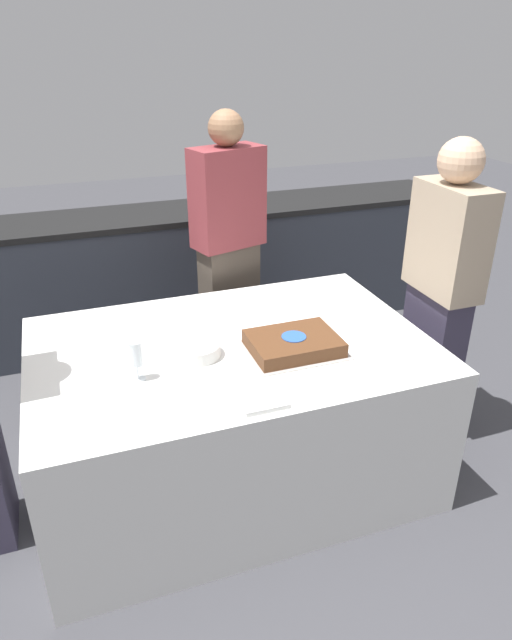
{
  "coord_description": "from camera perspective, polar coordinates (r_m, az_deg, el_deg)",
  "views": [
    {
      "loc": [
        -0.65,
        -2.17,
        2.0
      ],
      "look_at": [
        0.12,
        0.0,
        0.85
      ],
      "focal_mm": 32.0,
      "sensor_mm": 36.0,
      "label": 1
    }
  ],
  "objects": [
    {
      "name": "back_counter",
      "position": [
        4.19,
        -9.31,
        4.54
      ],
      "size": [
        4.4,
        0.58,
        0.92
      ],
      "color": "#333842",
      "rests_on": "ground_plane"
    },
    {
      "name": "dining_table",
      "position": [
        2.79,
        -2.41,
        -9.18
      ],
      "size": [
        1.78,
        1.19,
        0.75
      ],
      "color": "silver",
      "rests_on": "ground_plane"
    },
    {
      "name": "side_plate_near_cake",
      "position": [
        2.8,
        1.47,
        0.02
      ],
      "size": [
        0.18,
        0.18,
        0.0
      ],
      "color": "white",
      "rests_on": "dining_table"
    },
    {
      "name": "cake",
      "position": [
        2.52,
        3.78,
        -2.38
      ],
      "size": [
        0.43,
        0.33,
        0.07
      ],
      "color": "#B7B2AD",
      "rests_on": "dining_table"
    },
    {
      "name": "wine_glass",
      "position": [
        2.31,
        -11.92,
        -3.46
      ],
      "size": [
        0.06,
        0.06,
        0.17
      ],
      "color": "white",
      "rests_on": "dining_table"
    },
    {
      "name": "ground_plane",
      "position": [
        3.02,
        -2.27,
        -14.99
      ],
      "size": [
        14.0,
        14.0,
        0.0
      ],
      "primitive_type": "plane",
      "color": "#424247"
    },
    {
      "name": "person_seated_right",
      "position": [
        3.03,
        17.92,
        2.42
      ],
      "size": [
        0.21,
        0.41,
        1.6
      ],
      "rotation": [
        0.0,
        0.0,
        -1.57
      ],
      "color": "#383347",
      "rests_on": "ground_plane"
    },
    {
      "name": "utensil_pile",
      "position": [
        2.17,
        0.78,
        -8.3
      ],
      "size": [
        0.18,
        0.11,
        0.02
      ],
      "color": "white",
      "rests_on": "dining_table"
    },
    {
      "name": "plate_stack",
      "position": [
        2.49,
        -5.94,
        -2.98
      ],
      "size": [
        0.21,
        0.21,
        0.06
      ],
      "color": "white",
      "rests_on": "dining_table"
    },
    {
      "name": "person_cutting_cake",
      "position": [
        3.32,
        -2.74,
        6.37
      ],
      "size": [
        0.44,
        0.31,
        1.67
      ],
      "rotation": [
        0.0,
        0.0,
        -2.85
      ],
      "color": "#4C4238",
      "rests_on": "ground_plane"
    }
  ]
}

